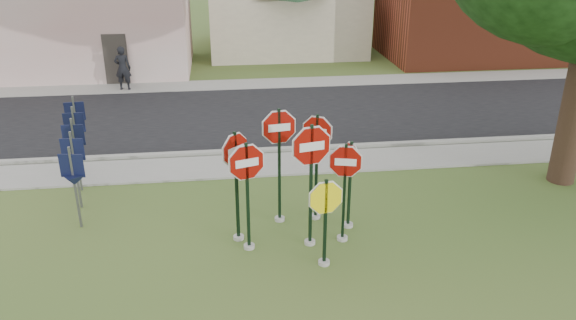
{
  "coord_description": "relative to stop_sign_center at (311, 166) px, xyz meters",
  "views": [
    {
      "loc": [
        -1.63,
        -9.41,
        6.55
      ],
      "look_at": [
        -0.21,
        2.0,
        1.65
      ],
      "focal_mm": 35.0,
      "sensor_mm": 36.0,
      "label": 1
    }
  ],
  "objects": [
    {
      "name": "ground",
      "position": [
        -0.16,
        -1.1,
        -1.86
      ],
      "size": [
        120.0,
        120.0,
        0.0
      ],
      "primitive_type": "plane",
      "color": "#395921",
      "rests_on": "ground"
    },
    {
      "name": "sidewalk_near",
      "position": [
        -0.16,
        4.4,
        -1.83
      ],
      "size": [
        60.0,
        1.6,
        0.06
      ],
      "primitive_type": "cube",
      "color": "gray",
      "rests_on": "ground"
    },
    {
      "name": "road",
      "position": [
        -0.16,
        8.9,
        -1.84
      ],
      "size": [
        60.0,
        7.0,
        0.04
      ],
      "primitive_type": "cube",
      "color": "black",
      "rests_on": "ground"
    },
    {
      "name": "sidewalk_far",
      "position": [
        -0.16,
        13.2,
        -1.83
      ],
      "size": [
        60.0,
        1.6,
        0.06
      ],
      "primitive_type": "cube",
      "color": "gray",
      "rests_on": "ground"
    },
    {
      "name": "curb",
      "position": [
        -0.16,
        5.4,
        -1.79
      ],
      "size": [
        60.0,
        0.2,
        0.14
      ],
      "primitive_type": "cube",
      "color": "gray",
      "rests_on": "ground"
    },
    {
      "name": "stop_sign_center",
      "position": [
        0.0,
        0.0,
        0.0
      ],
      "size": [
        1.15,
        0.28,
        2.91
      ],
      "color": "#A19F97",
      "rests_on": "ground"
    },
    {
      "name": "stop_sign_yellow",
      "position": [
        0.16,
        -0.82,
        -0.68
      ],
      "size": [
        0.98,
        0.24,
        2.03
      ],
      "color": "#A19F97",
      "rests_on": "ground"
    },
    {
      "name": "stop_sign_left",
      "position": [
        -1.34,
        -0.01,
        -0.27
      ],
      "size": [
        1.03,
        0.34,
        2.57
      ],
      "color": "#A19F97",
      "rests_on": "ground"
    },
    {
      "name": "stop_sign_right",
      "position": [
        0.75,
        0.08,
        -0.42
      ],
      "size": [
        0.96,
        0.26,
        2.39
      ],
      "color": "#A19F97",
      "rests_on": "ground"
    },
    {
      "name": "stop_sign_back_right",
      "position": [
        0.32,
        1.14,
        -0.2
      ],
      "size": [
        0.87,
        0.45,
        2.7
      ],
      "color": "#A19F97",
      "rests_on": "ground"
    },
    {
      "name": "stop_sign_back_left",
      "position": [
        -0.54,
        1.13,
        -0.03
      ],
      "size": [
        1.08,
        0.24,
        2.89
      ],
      "color": "#A19F97",
      "rests_on": "ground"
    },
    {
      "name": "stop_sign_far_right",
      "position": [
        1.0,
        0.65,
        -0.54
      ],
      "size": [
        0.31,
        0.95,
        2.22
      ],
      "color": "#A19F97",
      "rests_on": "ground"
    },
    {
      "name": "stop_sign_far_left",
      "position": [
        -1.55,
        0.4,
        -0.22
      ],
      "size": [
        0.74,
        0.71,
        2.66
      ],
      "color": "#A19F97",
      "rests_on": "ground"
    },
    {
      "name": "route_sign_row",
      "position": [
        -5.56,
        3.4,
        -0.64
      ],
      "size": [
        1.43,
        4.63,
        2.0
      ],
      "color": "#59595E",
      "rests_on": "ground"
    },
    {
      "name": "building_stucco",
      "position": [
        -9.16,
        16.9,
        0.28
      ],
      "size": [
        12.2,
        6.2,
        4.2
      ],
      "color": "beige",
      "rests_on": "ground"
    },
    {
      "name": "building_brick",
      "position": [
        11.84,
        17.4,
        0.54
      ],
      "size": [
        10.2,
        6.2,
        4.75
      ],
      "color": "maroon",
      "rests_on": "ground"
    },
    {
      "name": "pedestrian",
      "position": [
        -5.76,
        12.95,
        -0.9
      ],
      "size": [
        0.7,
        0.49,
        1.81
      ],
      "primitive_type": "imported",
      "rotation": [
        0.0,
        0.0,
        3.05
      ],
      "color": "black",
      "rests_on": "sidewalk_far"
    }
  ]
}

